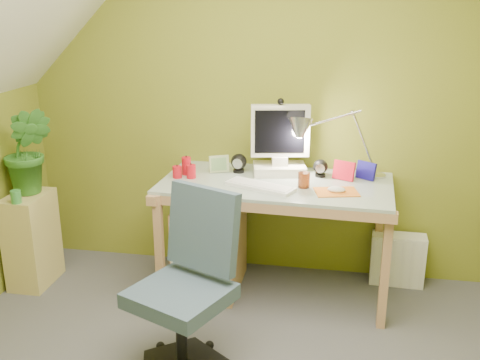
% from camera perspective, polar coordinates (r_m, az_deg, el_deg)
% --- Properties ---
extents(wall_back, '(3.20, 0.01, 2.40)m').
position_cam_1_polar(wall_back, '(3.84, 1.61, 7.72)').
color(wall_back, olive).
rests_on(wall_back, floor).
extents(desk, '(1.48, 0.79, 0.78)m').
position_cam_1_polar(desk, '(3.70, 3.56, -5.89)').
color(desk, tan).
rests_on(desk, floor).
extents(monitor, '(0.43, 0.30, 0.54)m').
position_cam_1_polar(monitor, '(3.66, 4.10, 4.73)').
color(monitor, silver).
rests_on(monitor, desk).
extents(speaker_left, '(0.12, 0.12, 0.13)m').
position_cam_1_polar(speaker_left, '(3.73, -0.13, 1.74)').
color(speaker_left, black).
rests_on(speaker_left, desk).
extents(speaker_right, '(0.11, 0.11, 0.11)m').
position_cam_1_polar(speaker_right, '(3.68, 8.17, 1.21)').
color(speaker_right, black).
rests_on(speaker_right, desk).
extents(keyboard, '(0.45, 0.30, 0.02)m').
position_cam_1_polar(keyboard, '(3.44, 2.09, -0.64)').
color(keyboard, white).
rests_on(keyboard, desk).
extents(mousepad, '(0.29, 0.23, 0.01)m').
position_cam_1_polar(mousepad, '(3.41, 9.76, -1.20)').
color(mousepad, orange).
rests_on(mousepad, desk).
extents(mouse, '(0.11, 0.07, 0.04)m').
position_cam_1_polar(mouse, '(3.41, 9.77, -0.96)').
color(mouse, white).
rests_on(mouse, mousepad).
extents(amber_tumbler, '(0.09, 0.09, 0.09)m').
position_cam_1_polar(amber_tumbler, '(3.46, 6.50, -0.01)').
color(amber_tumbler, '#8E3B14').
rests_on(amber_tumbler, desk).
extents(candle_cluster, '(0.18, 0.16, 0.12)m').
position_cam_1_polar(candle_cluster, '(3.67, -5.63, 1.27)').
color(candle_cluster, red).
rests_on(candle_cluster, desk).
extents(photo_frame_red, '(0.14, 0.08, 0.12)m').
position_cam_1_polar(photo_frame_red, '(3.64, 10.51, 0.95)').
color(photo_frame_red, red).
rests_on(photo_frame_red, desk).
extents(photo_frame_blue, '(0.12, 0.09, 0.11)m').
position_cam_1_polar(photo_frame_blue, '(3.68, 12.68, 0.95)').
color(photo_frame_blue, navy).
rests_on(photo_frame_blue, desk).
extents(photo_frame_green, '(0.13, 0.07, 0.11)m').
position_cam_1_polar(photo_frame_green, '(3.74, -2.14, 1.65)').
color(photo_frame_green, '#A7BA80').
rests_on(photo_frame_green, desk).
extents(desk_lamp, '(0.65, 0.37, 0.65)m').
position_cam_1_polar(desk_lamp, '(3.63, 11.22, 5.19)').
color(desk_lamp, silver).
rests_on(desk_lamp, desk).
extents(side_ledge, '(0.24, 0.37, 0.64)m').
position_cam_1_polar(side_ledge, '(4.09, -20.37, -5.69)').
color(side_ledge, tan).
rests_on(side_ledge, floor).
extents(potted_plant, '(0.36, 0.32, 0.58)m').
position_cam_1_polar(potted_plant, '(3.93, -20.72, 2.79)').
color(potted_plant, '#316E24').
rests_on(potted_plant, side_ledge).
extents(green_cup, '(0.08, 0.08, 0.08)m').
position_cam_1_polar(green_cup, '(3.83, -21.80, -1.59)').
color(green_cup, '#3B8F3E').
rests_on(green_cup, side_ledge).
extents(task_chair, '(0.67, 0.67, 0.92)m').
position_cam_1_polar(task_chair, '(2.91, -6.11, -11.41)').
color(task_chair, '#394D5E').
rests_on(task_chair, floor).
extents(radiator, '(0.36, 0.16, 0.36)m').
position_cam_1_polar(radiator, '(4.03, 15.71, -7.76)').
color(radiator, white).
rests_on(radiator, floor).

